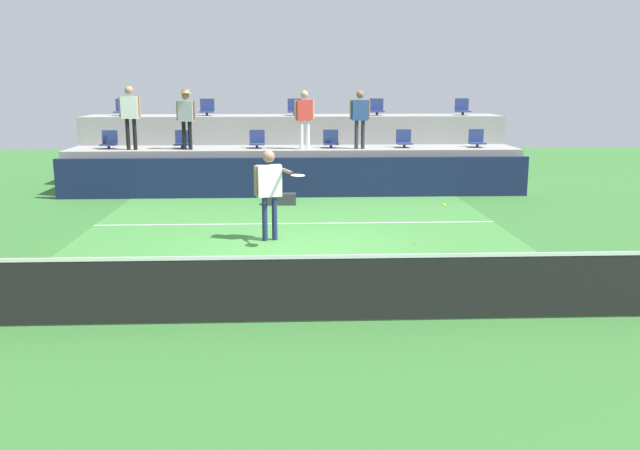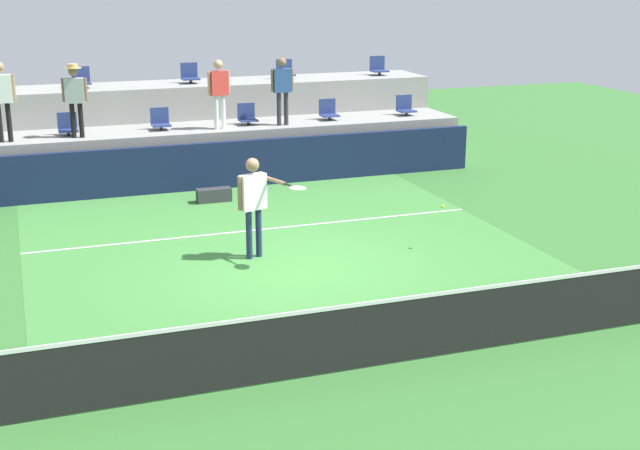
% 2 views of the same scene
% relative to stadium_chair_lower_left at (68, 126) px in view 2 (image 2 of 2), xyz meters
% --- Properties ---
extents(ground_plane, '(40.00, 40.00, 0.00)m').
position_rel_stadium_chair_lower_left_xyz_m(ground_plane, '(3.22, -7.23, -1.46)').
color(ground_plane, '#336B2D').
extents(court_inner_paint, '(9.00, 10.00, 0.01)m').
position_rel_stadium_chair_lower_left_xyz_m(court_inner_paint, '(3.22, -6.23, -1.46)').
color(court_inner_paint, '#3D7F38').
rests_on(court_inner_paint, ground_plane).
extents(court_service_line, '(9.00, 0.06, 0.00)m').
position_rel_stadium_chair_lower_left_xyz_m(court_service_line, '(3.22, -4.83, -1.46)').
color(court_service_line, white).
rests_on(court_service_line, ground_plane).
extents(tennis_net, '(10.48, 0.08, 1.07)m').
position_rel_stadium_chair_lower_left_xyz_m(tennis_net, '(3.22, -11.23, -0.97)').
color(tennis_net, black).
rests_on(tennis_net, ground_plane).
extents(sponsor_backboard, '(13.00, 0.16, 1.10)m').
position_rel_stadium_chair_lower_left_xyz_m(sponsor_backboard, '(3.22, -1.23, -0.91)').
color(sponsor_backboard, '#141E42').
rests_on(sponsor_backboard, ground_plane).
extents(seating_tier_lower, '(13.00, 1.80, 1.25)m').
position_rel_stadium_chair_lower_left_xyz_m(seating_tier_lower, '(3.22, 0.07, -0.84)').
color(seating_tier_lower, gray).
rests_on(seating_tier_lower, ground_plane).
extents(seating_tier_upper, '(13.00, 1.80, 2.10)m').
position_rel_stadium_chair_lower_left_xyz_m(seating_tier_upper, '(3.22, 1.87, -0.41)').
color(seating_tier_upper, gray).
rests_on(seating_tier_upper, ground_plane).
extents(stadium_chair_lower_left, '(0.44, 0.40, 0.52)m').
position_rel_stadium_chair_lower_left_xyz_m(stadium_chair_lower_left, '(0.00, 0.00, 0.00)').
color(stadium_chair_lower_left, '#2D2D33').
rests_on(stadium_chair_lower_left, seating_tier_lower).
extents(stadium_chair_lower_mid_left, '(0.44, 0.40, 0.52)m').
position_rel_stadium_chair_lower_left_xyz_m(stadium_chair_lower_mid_left, '(2.14, 0.00, 0.00)').
color(stadium_chair_lower_mid_left, '#2D2D33').
rests_on(stadium_chair_lower_mid_left, seating_tier_lower).
extents(stadium_chair_lower_mid_right, '(0.44, 0.40, 0.52)m').
position_rel_stadium_chair_lower_left_xyz_m(stadium_chair_lower_mid_right, '(4.29, 0.00, 0.00)').
color(stadium_chair_lower_mid_right, '#2D2D33').
rests_on(stadium_chair_lower_mid_right, seating_tier_lower).
extents(stadium_chair_lower_right, '(0.44, 0.40, 0.52)m').
position_rel_stadium_chair_lower_left_xyz_m(stadium_chair_lower_right, '(6.43, 0.00, 0.00)').
color(stadium_chair_lower_right, '#2D2D33').
rests_on(stadium_chair_lower_right, seating_tier_lower).
extents(stadium_chair_lower_far_right, '(0.44, 0.40, 0.52)m').
position_rel_stadium_chair_lower_left_xyz_m(stadium_chair_lower_far_right, '(8.59, 0.00, 0.00)').
color(stadium_chair_lower_far_right, '#2D2D33').
rests_on(stadium_chair_lower_far_right, seating_tier_lower).
extents(stadium_chair_upper_left, '(0.44, 0.40, 0.52)m').
position_rel_stadium_chair_lower_left_xyz_m(stadium_chair_upper_left, '(0.52, 1.80, 0.85)').
color(stadium_chair_upper_left, '#2D2D33').
rests_on(stadium_chair_upper_left, seating_tier_upper).
extents(stadium_chair_upper_center, '(0.44, 0.40, 0.52)m').
position_rel_stadium_chair_lower_left_xyz_m(stadium_chair_upper_center, '(3.26, 1.80, 0.85)').
color(stadium_chair_upper_center, '#2D2D33').
rests_on(stadium_chair_upper_center, seating_tier_upper).
extents(stadium_chair_upper_right, '(0.44, 0.40, 0.52)m').
position_rel_stadium_chair_lower_left_xyz_m(stadium_chair_upper_right, '(5.85, 1.80, 0.85)').
color(stadium_chair_upper_right, '#2D2D33').
rests_on(stadium_chair_upper_right, seating_tier_upper).
extents(stadium_chair_upper_far_right, '(0.44, 0.40, 0.52)m').
position_rel_stadium_chair_lower_left_xyz_m(stadium_chair_upper_far_right, '(8.58, 1.80, 0.85)').
color(stadium_chair_upper_far_right, '#2D2D33').
rests_on(stadium_chair_upper_far_right, seating_tier_upper).
extents(tennis_player, '(1.04, 1.16, 1.82)m').
position_rel_stadium_chair_lower_left_xyz_m(tennis_player, '(2.69, -6.46, -0.34)').
color(tennis_player, navy).
rests_on(tennis_player, ground_plane).
extents(spectator_leaning_on_rail, '(0.62, 0.25, 1.77)m').
position_rel_stadium_chair_lower_left_xyz_m(spectator_leaning_on_rail, '(-1.36, -0.38, 0.86)').
color(spectator_leaning_on_rail, black).
rests_on(spectator_leaning_on_rail, seating_tier_lower).
extents(spectator_with_hat, '(0.57, 0.46, 1.67)m').
position_rel_stadium_chair_lower_left_xyz_m(spectator_with_hat, '(0.19, -0.38, 0.80)').
color(spectator_with_hat, black).
rests_on(spectator_with_hat, seating_tier_lower).
extents(spectator_in_white, '(0.58, 0.27, 1.65)m').
position_rel_stadium_chair_lower_left_xyz_m(spectator_in_white, '(3.51, -0.38, 0.78)').
color(spectator_in_white, white).
rests_on(spectator_in_white, seating_tier_lower).
extents(spectator_in_grey, '(0.58, 0.22, 1.64)m').
position_rel_stadium_chair_lower_left_xyz_m(spectator_in_grey, '(5.09, -0.38, 0.77)').
color(spectator_in_grey, '#2D2D33').
rests_on(spectator_in_grey, seating_tier_lower).
extents(tennis_ball, '(0.07, 0.07, 0.07)m').
position_rel_stadium_chair_lower_left_xyz_m(tennis_ball, '(6.04, -7.12, -0.65)').
color(tennis_ball, '#CCE033').
extents(equipment_bag, '(0.76, 0.28, 0.30)m').
position_rel_stadium_chair_lower_left_xyz_m(equipment_bag, '(2.86, -2.40, -1.31)').
color(equipment_bag, '#333338').
rests_on(equipment_bag, ground_plane).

